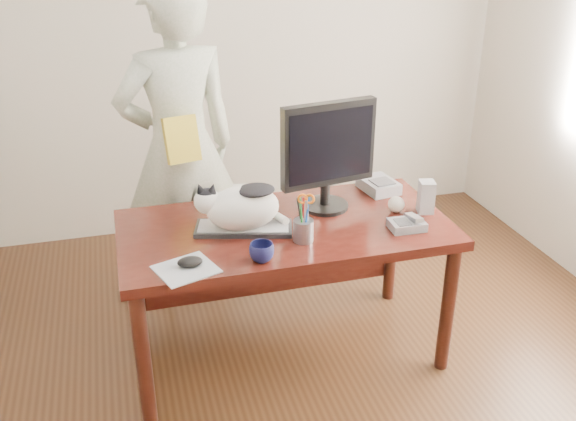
# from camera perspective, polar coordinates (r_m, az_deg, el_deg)

# --- Properties ---
(room) EXTENTS (4.50, 4.50, 4.50)m
(room) POSITION_cam_1_polar(r_m,az_deg,el_deg) (2.35, 3.60, 5.54)
(room) COLOR black
(room) RESTS_ON ground
(desk) EXTENTS (1.60, 0.80, 0.75)m
(desk) POSITION_cam_1_polar(r_m,az_deg,el_deg) (3.25, -0.61, -3.02)
(desk) COLOR black
(desk) RESTS_ON ground
(keyboard) EXTENTS (0.49, 0.29, 0.03)m
(keyboard) POSITION_cam_1_polar(r_m,az_deg,el_deg) (3.06, -3.97, -1.57)
(keyboard) COLOR black
(keyboard) RESTS_ON desk
(cat) EXTENTS (0.45, 0.30, 0.26)m
(cat) POSITION_cam_1_polar(r_m,az_deg,el_deg) (3.01, -4.31, 0.41)
(cat) COLOR white
(cat) RESTS_ON keyboard
(monitor) EXTENTS (0.50, 0.28, 0.56)m
(monitor) POSITION_cam_1_polar(r_m,az_deg,el_deg) (3.17, 3.59, 5.34)
(monitor) COLOR black
(monitor) RESTS_ON desk
(pen_cup) EXTENTS (0.12, 0.12, 0.24)m
(pen_cup) POSITION_cam_1_polar(r_m,az_deg,el_deg) (2.94, 1.39, -1.55)
(pen_cup) COLOR gray
(pen_cup) RESTS_ON desk
(mousepad) EXTENTS (0.30, 0.28, 0.01)m
(mousepad) POSITION_cam_1_polar(r_m,az_deg,el_deg) (2.77, -9.05, -5.17)
(mousepad) COLOR #B1B8BE
(mousepad) RESTS_ON desk
(mouse) EXTENTS (0.13, 0.10, 0.04)m
(mouse) POSITION_cam_1_polar(r_m,az_deg,el_deg) (2.78, -8.72, -4.53)
(mouse) COLOR black
(mouse) RESTS_ON mousepad
(coffee_mug) EXTENTS (0.15, 0.15, 0.09)m
(coffee_mug) POSITION_cam_1_polar(r_m,az_deg,el_deg) (2.79, -2.36, -3.73)
(coffee_mug) COLOR #0C0F33
(coffee_mug) RESTS_ON desk
(phone) EXTENTS (0.17, 0.14, 0.08)m
(phone) POSITION_cam_1_polar(r_m,az_deg,el_deg) (3.12, 10.58, -1.18)
(phone) COLOR slate
(phone) RESTS_ON desk
(speaker) EXTENTS (0.09, 0.10, 0.17)m
(speaker) POSITION_cam_1_polar(r_m,az_deg,el_deg) (3.29, 12.18, 1.20)
(speaker) COLOR gray
(speaker) RESTS_ON desk
(baseball) EXTENTS (0.08, 0.08, 0.08)m
(baseball) POSITION_cam_1_polar(r_m,az_deg,el_deg) (3.28, 9.61, 0.54)
(baseball) COLOR beige
(baseball) RESTS_ON desk
(book_stack) EXTENTS (0.27, 0.22, 0.09)m
(book_stack) POSITION_cam_1_polar(r_m,az_deg,el_deg) (3.34, -3.37, 1.25)
(book_stack) COLOR #51151B
(book_stack) RESTS_ON desk
(calculator) EXTENTS (0.19, 0.24, 0.07)m
(calculator) POSITION_cam_1_polar(r_m,az_deg,el_deg) (3.52, 8.06, 2.25)
(calculator) COLOR slate
(calculator) RESTS_ON desk
(person) EXTENTS (0.77, 0.59, 1.87)m
(person) POSITION_cam_1_polar(r_m,az_deg,el_deg) (3.61, -9.63, 5.37)
(person) COLOR white
(person) RESTS_ON ground
(held_book) EXTENTS (0.20, 0.14, 0.25)m
(held_book) POSITION_cam_1_polar(r_m,az_deg,el_deg) (3.41, -9.43, 6.25)
(held_book) COLOR gold
(held_book) RESTS_ON person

